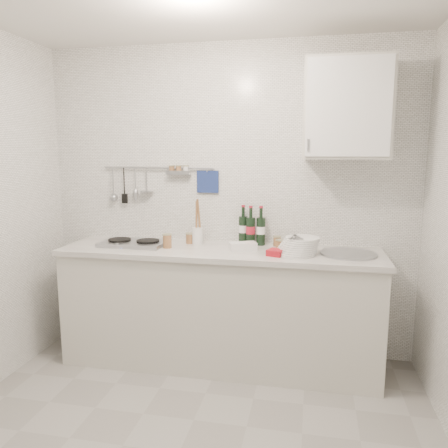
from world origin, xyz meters
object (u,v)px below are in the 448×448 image
(wall_cabinet, at_px, (347,109))
(wine_bottles, at_px, (252,225))
(plate_stack_hob, at_px, (130,243))
(plate_stack_sink, at_px, (298,246))
(utensil_crock, at_px, (198,233))

(wall_cabinet, relative_size, wine_bottles, 2.26)
(plate_stack_hob, relative_size, plate_stack_sink, 0.98)
(plate_stack_sink, bearing_deg, plate_stack_hob, 177.67)
(plate_stack_hob, relative_size, wine_bottles, 1.02)
(plate_stack_sink, xyz_separation_m, wine_bottles, (-0.38, 0.26, 0.10))
(plate_stack_hob, bearing_deg, utensil_crock, 15.52)
(wine_bottles, bearing_deg, utensil_crock, -171.30)
(wall_cabinet, distance_m, plate_stack_sink, 1.03)
(wall_cabinet, xyz_separation_m, wine_bottles, (-0.69, 0.09, -0.87))
(plate_stack_sink, relative_size, wine_bottles, 1.04)
(plate_stack_hob, relative_size, utensil_crock, 0.87)
(wine_bottles, bearing_deg, wall_cabinet, -7.18)
(wall_cabinet, xyz_separation_m, utensil_crock, (-1.11, 0.02, -0.94))
(wall_cabinet, height_order, utensil_crock, wall_cabinet)
(plate_stack_sink, bearing_deg, utensil_crock, 166.14)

